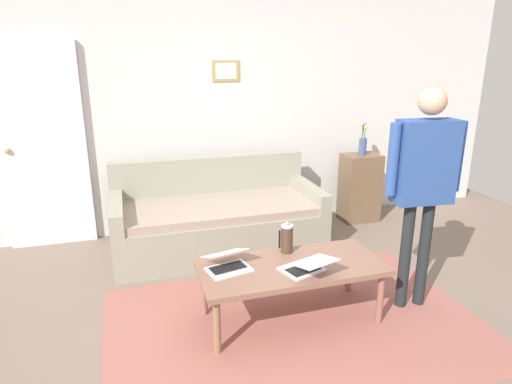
{
  "coord_description": "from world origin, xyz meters",
  "views": [
    {
      "loc": [
        0.99,
        2.62,
        1.91
      ],
      "look_at": [
        -0.04,
        -0.78,
        0.8
      ],
      "focal_mm": 31.08,
      "sensor_mm": 36.0,
      "label": 1
    }
  ],
  "objects_px": {
    "interior_door": "(43,147)",
    "person_standing": "(424,172)",
    "laptop_center": "(227,264)",
    "flower_vase": "(363,141)",
    "laptop_left": "(306,267)",
    "french_press": "(287,238)",
    "side_shelf": "(360,188)",
    "couch": "(217,220)",
    "coffee_table": "(291,270)"
  },
  "relations": [
    {
      "from": "laptop_center",
      "to": "french_press",
      "type": "height_order",
      "value": "french_press"
    },
    {
      "from": "interior_door",
      "to": "laptop_left",
      "type": "bearing_deg",
      "value": 131.71
    },
    {
      "from": "laptop_center",
      "to": "person_standing",
      "type": "distance_m",
      "value": 1.57
    },
    {
      "from": "french_press",
      "to": "side_shelf",
      "type": "distance_m",
      "value": 2.12
    },
    {
      "from": "interior_door",
      "to": "flower_vase",
      "type": "bearing_deg",
      "value": 175.03
    },
    {
      "from": "person_standing",
      "to": "side_shelf",
      "type": "bearing_deg",
      "value": -106.98
    },
    {
      "from": "coffee_table",
      "to": "side_shelf",
      "type": "xyz_separation_m",
      "value": [
        -1.53,
        -1.72,
        -0.0
      ]
    },
    {
      "from": "laptop_center",
      "to": "flower_vase",
      "type": "xyz_separation_m",
      "value": [
        -1.99,
        -1.64,
        0.47
      ]
    },
    {
      "from": "french_press",
      "to": "flower_vase",
      "type": "relative_size",
      "value": 0.62
    },
    {
      "from": "interior_door",
      "to": "person_standing",
      "type": "bearing_deg",
      "value": 143.41
    },
    {
      "from": "interior_door",
      "to": "coffee_table",
      "type": "xyz_separation_m",
      "value": [
        -1.86,
        2.02,
        -0.63
      ]
    },
    {
      "from": "laptop_center",
      "to": "person_standing",
      "type": "xyz_separation_m",
      "value": [
        -1.44,
        0.17,
        0.6
      ]
    },
    {
      "from": "interior_door",
      "to": "flower_vase",
      "type": "height_order",
      "value": "interior_door"
    },
    {
      "from": "interior_door",
      "to": "laptop_center",
      "type": "distance_m",
      "value": 2.46
    },
    {
      "from": "french_press",
      "to": "side_shelf",
      "type": "bearing_deg",
      "value": -134.7
    },
    {
      "from": "coffee_table",
      "to": "laptop_left",
      "type": "height_order",
      "value": "laptop_left"
    },
    {
      "from": "interior_door",
      "to": "coffee_table",
      "type": "distance_m",
      "value": 2.82
    },
    {
      "from": "side_shelf",
      "to": "person_standing",
      "type": "relative_size",
      "value": 0.47
    },
    {
      "from": "interior_door",
      "to": "person_standing",
      "type": "height_order",
      "value": "interior_door"
    },
    {
      "from": "french_press",
      "to": "flower_vase",
      "type": "distance_m",
      "value": 2.15
    },
    {
      "from": "person_standing",
      "to": "coffee_table",
      "type": "bearing_deg",
      "value": -5.44
    },
    {
      "from": "interior_door",
      "to": "flower_vase",
      "type": "xyz_separation_m",
      "value": [
        -3.39,
        0.29,
        -0.07
      ]
    },
    {
      "from": "laptop_center",
      "to": "flower_vase",
      "type": "distance_m",
      "value": 2.62
    },
    {
      "from": "french_press",
      "to": "flower_vase",
      "type": "bearing_deg",
      "value": -134.67
    },
    {
      "from": "laptop_left",
      "to": "person_standing",
      "type": "relative_size",
      "value": 0.25
    },
    {
      "from": "coffee_table",
      "to": "couch",
      "type": "bearing_deg",
      "value": -79.81
    },
    {
      "from": "laptop_left",
      "to": "french_press",
      "type": "relative_size",
      "value": 1.68
    },
    {
      "from": "side_shelf",
      "to": "flower_vase",
      "type": "xyz_separation_m",
      "value": [
        0.0,
        -0.0,
        0.56
      ]
    },
    {
      "from": "couch",
      "to": "coffee_table",
      "type": "relative_size",
      "value": 1.51
    },
    {
      "from": "laptop_center",
      "to": "side_shelf",
      "type": "bearing_deg",
      "value": -140.45
    },
    {
      "from": "laptop_left",
      "to": "person_standing",
      "type": "xyz_separation_m",
      "value": [
        -0.92,
        -0.04,
        0.6
      ]
    },
    {
      "from": "side_shelf",
      "to": "person_standing",
      "type": "bearing_deg",
      "value": 73.02
    },
    {
      "from": "laptop_center",
      "to": "person_standing",
      "type": "bearing_deg",
      "value": 173.28
    },
    {
      "from": "coffee_table",
      "to": "laptop_center",
      "type": "distance_m",
      "value": 0.47
    },
    {
      "from": "french_press",
      "to": "person_standing",
      "type": "xyz_separation_m",
      "value": [
        -0.93,
        0.31,
        0.53
      ]
    },
    {
      "from": "laptop_center",
      "to": "side_shelf",
      "type": "height_order",
      "value": "side_shelf"
    },
    {
      "from": "interior_door",
      "to": "couch",
      "type": "relative_size",
      "value": 1.01
    },
    {
      "from": "coffee_table",
      "to": "side_shelf",
      "type": "bearing_deg",
      "value": -131.67
    },
    {
      "from": "french_press",
      "to": "person_standing",
      "type": "distance_m",
      "value": 1.12
    },
    {
      "from": "laptop_center",
      "to": "couch",
      "type": "bearing_deg",
      "value": -98.79
    },
    {
      "from": "couch",
      "to": "person_standing",
      "type": "height_order",
      "value": "person_standing"
    },
    {
      "from": "couch",
      "to": "flower_vase",
      "type": "height_order",
      "value": "flower_vase"
    },
    {
      "from": "couch",
      "to": "side_shelf",
      "type": "height_order",
      "value": "couch"
    },
    {
      "from": "flower_vase",
      "to": "person_standing",
      "type": "height_order",
      "value": "person_standing"
    },
    {
      "from": "laptop_center",
      "to": "side_shelf",
      "type": "xyz_separation_m",
      "value": [
        -1.99,
        -1.64,
        -0.09
      ]
    },
    {
      "from": "laptop_left",
      "to": "laptop_center",
      "type": "bearing_deg",
      "value": -22.51
    },
    {
      "from": "laptop_center",
      "to": "flower_vase",
      "type": "bearing_deg",
      "value": -140.43
    },
    {
      "from": "laptop_center",
      "to": "coffee_table",
      "type": "bearing_deg",
      "value": 170.59
    },
    {
      "from": "coffee_table",
      "to": "laptop_center",
      "type": "height_order",
      "value": "laptop_center"
    },
    {
      "from": "side_shelf",
      "to": "flower_vase",
      "type": "bearing_deg",
      "value": -18.12
    }
  ]
}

